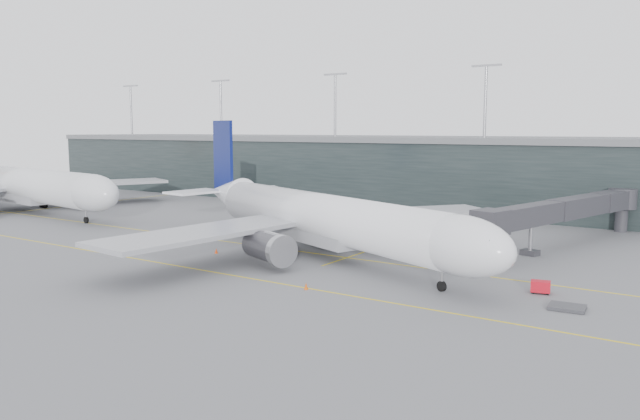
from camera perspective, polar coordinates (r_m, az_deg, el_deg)
The scene contains 18 objects.
ground at distance 88.67m, azimuth 1.07°, elevation -3.57°, with size 320.00×320.00×0.00m, color slate.
taxiline_a at distance 85.39m, azimuth -0.39°, elevation -3.99°, with size 160.00×0.25×0.02m, color gold.
taxiline_b at distance 73.03m, azimuth -7.50°, elevation -6.03°, with size 160.00×0.25×0.02m, color gold.
taxiline_lead_main at distance 103.65m, azimuth 9.41°, elevation -2.06°, with size 0.25×60.00×0.02m, color gold.
taxiline_lead_adj at distance 154.51m, azimuth -18.70°, elevation 0.75°, with size 0.25×60.00×0.02m, color gold.
terminal at distance 139.71m, azimuth 14.08°, elevation 3.39°, with size 240.00×36.00×29.00m.
main_aircraft at distance 83.12m, azimuth 0.06°, elevation -0.72°, with size 62.71×57.94×18.33m.
jet_bridge at distance 101.57m, azimuth 22.07°, elevation 0.35°, with size 14.68×46.35×7.16m.
second_aircraft at distance 141.19m, azimuth -25.34°, elevation 2.09°, with size 70.30×65.55×19.72m.
gse_cart at distance 68.83m, azimuth 19.52°, elevation -6.61°, with size 2.16×1.64×1.32m.
baggage_dolly at distance 63.98m, azimuth 21.66°, elevation -8.26°, with size 3.27×2.62×0.33m, color #353539.
uld_a at distance 100.31m, azimuth 1.04°, elevation -1.68°, with size 2.68×2.44×1.99m.
uld_b at distance 98.91m, azimuth 2.94°, elevation -1.82°, with size 2.46×2.12×1.96m.
uld_c at distance 96.03m, azimuth 5.04°, elevation -2.20°, with size 2.14×1.83×1.73m.
cone_nose at distance 69.85m, azimuth 20.12°, elevation -6.77°, with size 0.41×0.41×0.66m, color #D4420B.
cone_wing_stbd at distance 66.55m, azimuth -1.28°, elevation -6.98°, with size 0.46×0.46×0.73m, color #D34D0B.
cone_wing_port at distance 92.45m, azimuth 8.99°, elevation -2.98°, with size 0.46×0.46×0.73m, color orange.
cone_tail at distance 86.59m, azimuth -9.47°, elevation -3.70°, with size 0.45×0.45×0.71m, color #F4470D.
Camera 1 is at (47.07, -73.21, 16.92)m, focal length 35.00 mm.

